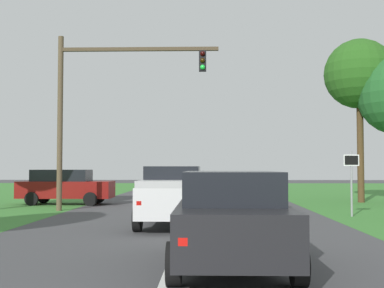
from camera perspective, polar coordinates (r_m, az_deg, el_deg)
The scene contains 7 objects.
ground_plane at distance 15.02m, azimuth -1.13°, elevation -9.97°, with size 120.00×120.00×0.00m, color #424244.
red_suv_near at distance 9.84m, azimuth 4.43°, elevation -8.16°, with size 2.26×4.63×1.84m.
pickup_truck_lead at distance 16.57m, azimuth -2.10°, elevation -5.80°, with size 2.22×4.88×1.95m.
traffic_light at distance 22.97m, azimuth -10.18°, elevation 5.38°, with size 7.16×0.40×7.76m.
keep_moving_sign at distance 20.75m, azimuth 17.46°, elevation -3.31°, with size 0.60×0.09×2.54m.
crossing_suv_far at distance 27.00m, azimuth -14.06°, elevation -4.61°, with size 4.78×2.06×1.79m.
extra_tree_1 at distance 29.55m, azimuth 18.28°, elevation 7.39°, with size 3.81×3.81×8.94m.
Camera 1 is at (0.70, -4.53, 1.93)m, focal length 47.50 mm.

